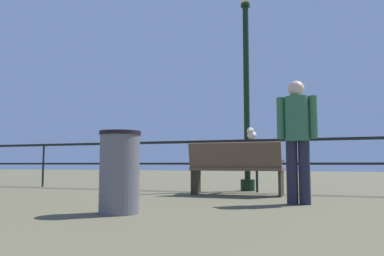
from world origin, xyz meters
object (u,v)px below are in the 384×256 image
object	(u,v)px
lamppost_center	(246,84)
seagull_on_rail	(252,134)
bench_near_left	(236,166)
person_by_bench	(297,133)
trash_bin	(120,172)

from	to	relation	value
lamppost_center	seagull_on_rail	xyz separation A→B (m)	(0.16, -0.33, -1.03)
bench_near_left	lamppost_center	size ratio (longest dim) A/B	0.38
person_by_bench	trash_bin	bearing A→B (deg)	-136.33
seagull_on_rail	trash_bin	xyz separation A→B (m)	(-0.70, -3.52, -0.64)
person_by_bench	seagull_on_rail	distance (m)	2.15
lamppost_center	trash_bin	bearing A→B (deg)	-98.04
lamppost_center	person_by_bench	xyz separation A→B (m)	(1.15, -2.23, -1.17)
seagull_on_rail	trash_bin	bearing A→B (deg)	-101.27
bench_near_left	lamppost_center	xyz separation A→B (m)	(-0.05, 1.15, 1.62)
person_by_bench	seagull_on_rail	world-z (taller)	person_by_bench
bench_near_left	seagull_on_rail	size ratio (longest dim) A/B	3.50
bench_near_left	lamppost_center	distance (m)	1.99
lamppost_center	person_by_bench	bearing A→B (deg)	-62.70
person_by_bench	lamppost_center	bearing A→B (deg)	117.30
person_by_bench	bench_near_left	bearing A→B (deg)	135.68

